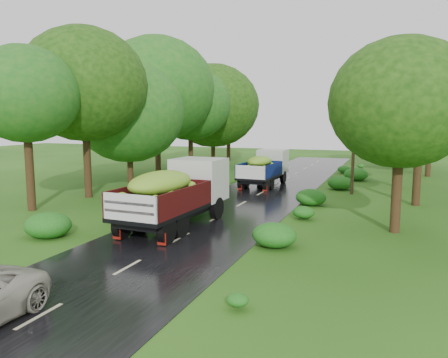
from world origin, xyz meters
The scene contains 9 objects.
ground centered at (0.00, 0.00, 0.00)m, with size 120.00×120.00×0.00m, color #1E450E.
road centered at (0.00, 5.00, 0.01)m, with size 6.50×80.00×0.02m, color black.
road_lines centered at (0.00, 6.00, 0.02)m, with size 0.12×69.60×0.00m.
truck_near centered at (-1.08, 5.94, 1.70)m, with size 2.81×7.26×3.01m.
truck_far centered at (-0.71, 19.58, 1.48)m, with size 2.45×6.30×2.61m.
utility_pole centered at (5.80, 17.95, 3.96)m, with size 1.35×0.26×7.70m.
trees_left centered at (-10.18, 22.15, 6.57)m, with size 5.49×34.45×9.58m.
trees_right centered at (9.55, 23.04, 5.64)m, with size 6.36×32.34×7.93m.
shrubs centered at (0.00, 14.00, 0.35)m, with size 11.90×44.00×0.70m.
Camera 1 is at (8.24, -12.16, 5.03)m, focal length 35.00 mm.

